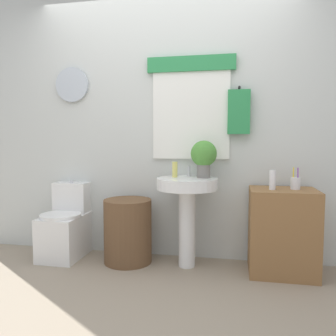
{
  "coord_description": "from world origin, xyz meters",
  "views": [
    {
      "loc": [
        0.65,
        -2.09,
        1.14
      ],
      "look_at": [
        0.08,
        0.8,
        0.9
      ],
      "focal_mm": 35.87,
      "sensor_mm": 36.0,
      "label": 1
    }
  ],
  "objects": [
    {
      "name": "ground_plane",
      "position": [
        0.0,
        0.0,
        0.0
      ],
      "size": [
        8.0,
        8.0,
        0.0
      ],
      "primitive_type": "plane",
      "color": "gray"
    },
    {
      "name": "back_wall",
      "position": [
        0.0,
        1.15,
        1.3
      ],
      "size": [
        4.4,
        0.18,
        2.6
      ],
      "color": "silver",
      "rests_on": "ground_plane"
    },
    {
      "name": "toilet",
      "position": [
        -0.96,
        0.88,
        0.28
      ],
      "size": [
        0.38,
        0.51,
        0.73
      ],
      "color": "white",
      "rests_on": "ground_plane"
    },
    {
      "name": "laundry_hamper",
      "position": [
        -0.31,
        0.85,
        0.3
      ],
      "size": [
        0.44,
        0.44,
        0.59
      ],
      "primitive_type": "cylinder",
      "color": "brown",
      "rests_on": "ground_plane"
    },
    {
      "name": "pedestal_sink",
      "position": [
        0.24,
        0.85,
        0.61
      ],
      "size": [
        0.54,
        0.54,
        0.8
      ],
      "color": "white",
      "rests_on": "ground_plane"
    },
    {
      "name": "faucet",
      "position": [
        0.24,
        0.97,
        0.85
      ],
      "size": [
        0.03,
        0.03,
        0.1
      ],
      "primitive_type": "cylinder",
      "color": "silver",
      "rests_on": "pedestal_sink"
    },
    {
      "name": "wooden_cabinet",
      "position": [
        1.07,
        0.85,
        0.36
      ],
      "size": [
        0.55,
        0.44,
        0.73
      ],
      "primitive_type": "cube",
      "color": "olive",
      "rests_on": "ground_plane"
    },
    {
      "name": "soap_bottle",
      "position": [
        0.12,
        0.9,
        0.87
      ],
      "size": [
        0.05,
        0.05,
        0.14
      ],
      "primitive_type": "cylinder",
      "color": "#DBD166",
      "rests_on": "pedestal_sink"
    },
    {
      "name": "potted_plant",
      "position": [
        0.38,
        0.91,
        1.0
      ],
      "size": [
        0.23,
        0.23,
        0.33
      ],
      "color": "slate",
      "rests_on": "pedestal_sink"
    },
    {
      "name": "lotion_bottle",
      "position": [
        0.97,
        0.81,
        0.81
      ],
      "size": [
        0.05,
        0.05,
        0.17
      ],
      "primitive_type": "cylinder",
      "color": "white",
      "rests_on": "wooden_cabinet"
    },
    {
      "name": "toothbrush_cup",
      "position": [
        1.16,
        0.87,
        0.78
      ],
      "size": [
        0.08,
        0.08,
        0.18
      ],
      "color": "silver",
      "rests_on": "wooden_cabinet"
    }
  ]
}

